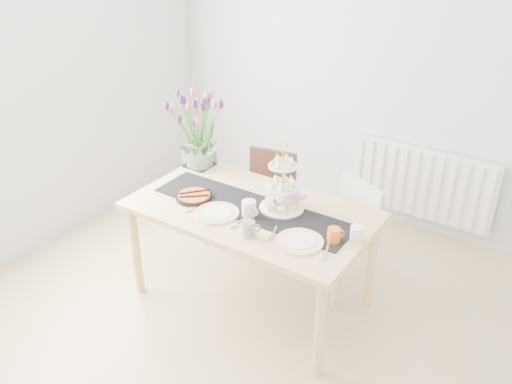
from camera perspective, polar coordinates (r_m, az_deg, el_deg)
The scene contains 16 objects.
room_shell at distance 2.78m, azimuth -4.81°, elevation 1.83°, with size 4.50×4.50×4.50m.
radiator at distance 4.75m, azimuth 17.06°, elevation 0.88°, with size 1.20×0.08×0.60m, color white.
dining_table at distance 3.61m, azimuth -0.51°, elevation -2.75°, with size 1.60×0.90×0.75m.
chair_brown at distance 4.36m, azimuth 1.26°, elevation -0.14°, with size 0.46×0.46×0.80m.
chair_white at distance 3.95m, azimuth 9.66°, elevation -3.76°, with size 0.52×0.52×0.81m.
table_runner at distance 3.57m, azimuth -0.52°, elevation -1.64°, with size 1.40×0.35×0.01m, color black.
tulip_vase at distance 4.02m, azimuth -6.21°, elevation 7.68°, with size 0.69×0.69×0.59m.
cake_stand at distance 3.50m, azimuth 2.78°, elevation -0.06°, with size 0.29×0.29×0.43m.
teapot at distance 3.55m, azimuth 3.41°, elevation -0.47°, with size 0.26×0.21×0.17m, color white, non-canonical shape.
cream_jug at distance 3.29m, azimuth 10.60°, elevation -4.26°, with size 0.08×0.08×0.08m, color white.
tart_tin at distance 3.70m, azimuth -6.55°, elevation -0.48°, with size 0.25×0.25×0.03m.
mug_grey at distance 3.26m, azimuth -0.79°, elevation -3.89°, with size 0.08×0.08×0.10m, color gray.
mug_white at distance 3.45m, azimuth -0.76°, elevation -1.78°, with size 0.09×0.09×0.11m, color silver.
mug_orange at distance 3.23m, azimuth 8.20°, elevation -4.54°, with size 0.08×0.08×0.09m, color #DF5718.
plate_left at distance 3.51m, azimuth -4.13°, elevation -2.24°, with size 0.29×0.29×0.01m, color white.
plate_right at distance 3.23m, azimuth 4.59°, elevation -5.23°, with size 0.29×0.29×0.01m, color white.
Camera 1 is at (1.56, -1.94, 2.53)m, focal length 38.00 mm.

